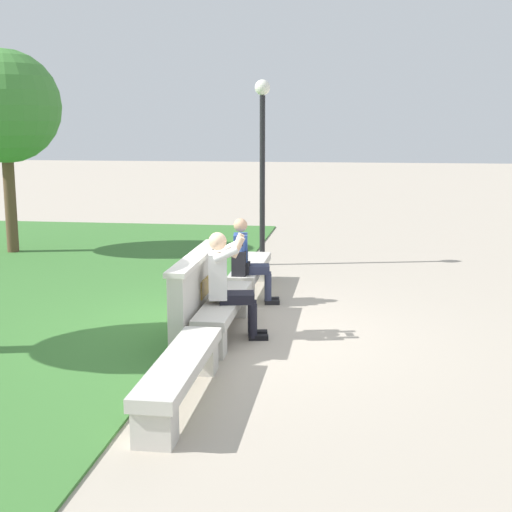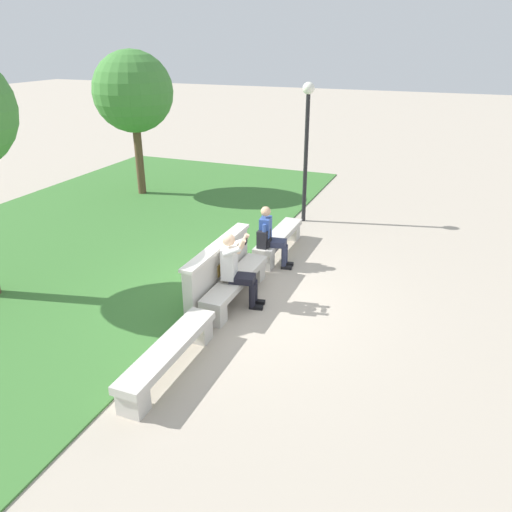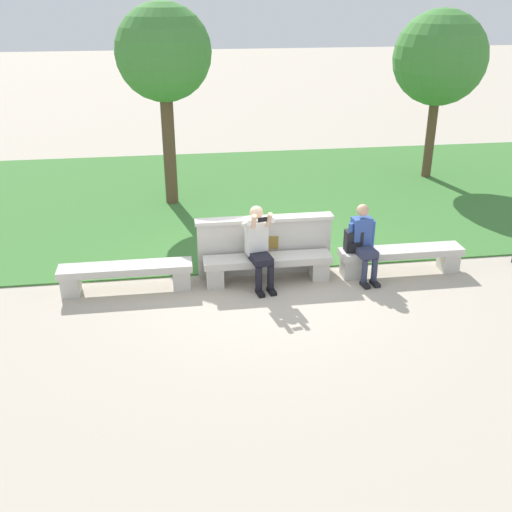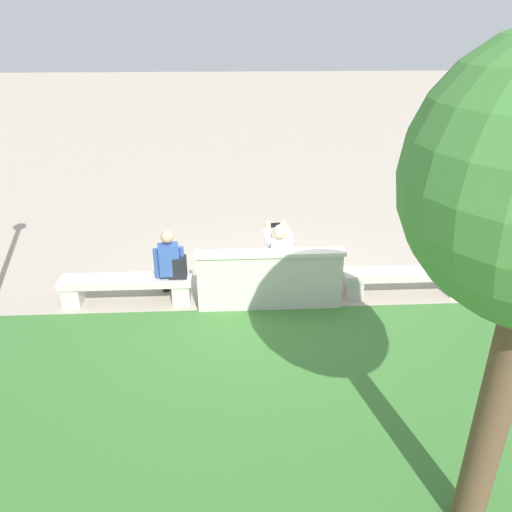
{
  "view_description": "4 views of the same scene",
  "coord_description": "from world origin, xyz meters",
  "px_view_note": "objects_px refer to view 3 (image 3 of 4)",
  "views": [
    {
      "loc": [
        -8.5,
        -1.58,
        2.62
      ],
      "look_at": [
        -0.14,
        -0.42,
        1.04
      ],
      "focal_mm": 50.0,
      "sensor_mm": 36.0,
      "label": 1
    },
    {
      "loc": [
        -7.2,
        -3.26,
        4.31
      ],
      "look_at": [
        -0.38,
        -0.54,
        1.09
      ],
      "focal_mm": 35.0,
      "sensor_mm": 36.0,
      "label": 2
    },
    {
      "loc": [
        -1.47,
        -8.8,
        4.5
      ],
      "look_at": [
        -0.27,
        -0.56,
        0.73
      ],
      "focal_mm": 42.0,
      "sensor_mm": 36.0,
      "label": 3
    },
    {
      "loc": [
        0.58,
        7.17,
        4.19
      ],
      "look_at": [
        0.2,
        -0.04,
        0.76
      ],
      "focal_mm": 35.0,
      "sensor_mm": 36.0,
      "label": 4
    }
  ],
  "objects_px": {
    "person_distant": "(363,240)",
    "backpack": "(353,241)",
    "tree_left_background": "(440,59)",
    "tree_behind_wall": "(164,55)",
    "bench_main": "(126,273)",
    "bench_near": "(268,265)",
    "person_photographer": "(259,243)",
    "bench_mid": "(401,256)"
  },
  "relations": [
    {
      "from": "person_photographer",
      "to": "backpack",
      "type": "relative_size",
      "value": 3.08
    },
    {
      "from": "bench_mid",
      "to": "tree_behind_wall",
      "type": "height_order",
      "value": "tree_behind_wall"
    },
    {
      "from": "bench_mid",
      "to": "backpack",
      "type": "distance_m",
      "value": 0.9
    },
    {
      "from": "bench_main",
      "to": "tree_behind_wall",
      "type": "bearing_deg",
      "value": 79.27
    },
    {
      "from": "tree_behind_wall",
      "to": "person_photographer",
      "type": "bearing_deg",
      "value": -72.56
    },
    {
      "from": "person_photographer",
      "to": "backpack",
      "type": "xyz_separation_m",
      "value": [
        1.61,
        0.1,
        -0.11
      ]
    },
    {
      "from": "backpack",
      "to": "tree_left_background",
      "type": "bearing_deg",
      "value": 56.07
    },
    {
      "from": "backpack",
      "to": "tree_left_background",
      "type": "xyz_separation_m",
      "value": [
        3.54,
        5.26,
        2.29
      ]
    },
    {
      "from": "bench_main",
      "to": "tree_behind_wall",
      "type": "relative_size",
      "value": 0.5
    },
    {
      "from": "person_distant",
      "to": "backpack",
      "type": "xyz_separation_m",
      "value": [
        -0.14,
        0.09,
        -0.05
      ]
    },
    {
      "from": "bench_mid",
      "to": "person_photographer",
      "type": "bearing_deg",
      "value": -178.22
    },
    {
      "from": "bench_main",
      "to": "person_distant",
      "type": "distance_m",
      "value": 3.9
    },
    {
      "from": "backpack",
      "to": "person_distant",
      "type": "bearing_deg",
      "value": -32.33
    },
    {
      "from": "person_distant",
      "to": "tree_left_background",
      "type": "height_order",
      "value": "tree_left_background"
    },
    {
      "from": "person_distant",
      "to": "backpack",
      "type": "relative_size",
      "value": 2.94
    },
    {
      "from": "bench_mid",
      "to": "person_distant",
      "type": "distance_m",
      "value": 0.8
    },
    {
      "from": "bench_main",
      "to": "tree_behind_wall",
      "type": "height_order",
      "value": "tree_behind_wall"
    },
    {
      "from": "backpack",
      "to": "tree_behind_wall",
      "type": "distance_m",
      "value": 5.72
    },
    {
      "from": "bench_main",
      "to": "bench_mid",
      "type": "relative_size",
      "value": 1.0
    },
    {
      "from": "bench_main",
      "to": "backpack",
      "type": "height_order",
      "value": "backpack"
    },
    {
      "from": "person_distant",
      "to": "tree_behind_wall",
      "type": "bearing_deg",
      "value": 125.98
    },
    {
      "from": "person_photographer",
      "to": "tree_behind_wall",
      "type": "distance_m",
      "value": 5.11
    },
    {
      "from": "bench_near",
      "to": "backpack",
      "type": "distance_m",
      "value": 1.48
    },
    {
      "from": "tree_left_background",
      "to": "tree_behind_wall",
      "type": "bearing_deg",
      "value": -170.39
    },
    {
      "from": "person_photographer",
      "to": "backpack",
      "type": "distance_m",
      "value": 1.61
    },
    {
      "from": "bench_near",
      "to": "person_distant",
      "type": "relative_size",
      "value": 1.68
    },
    {
      "from": "bench_mid",
      "to": "person_distant",
      "type": "relative_size",
      "value": 1.68
    },
    {
      "from": "bench_mid",
      "to": "person_distant",
      "type": "height_order",
      "value": "person_distant"
    },
    {
      "from": "tree_behind_wall",
      "to": "person_distant",
      "type": "bearing_deg",
      "value": -54.02
    },
    {
      "from": "bench_main",
      "to": "bench_near",
      "type": "distance_m",
      "value": 2.29
    },
    {
      "from": "bench_near",
      "to": "bench_main",
      "type": "bearing_deg",
      "value": 180.0
    },
    {
      "from": "person_photographer",
      "to": "bench_near",
      "type": "bearing_deg",
      "value": 25.62
    },
    {
      "from": "person_distant",
      "to": "bench_main",
      "type": "bearing_deg",
      "value": 179.03
    },
    {
      "from": "person_distant",
      "to": "tree_left_background",
      "type": "xyz_separation_m",
      "value": [
        3.4,
        5.35,
        2.25
      ]
    },
    {
      "from": "bench_main",
      "to": "tree_left_background",
      "type": "height_order",
      "value": "tree_left_background"
    },
    {
      "from": "bench_main",
      "to": "tree_behind_wall",
      "type": "distance_m",
      "value": 5.16
    },
    {
      "from": "tree_left_background",
      "to": "backpack",
      "type": "bearing_deg",
      "value": -123.93
    },
    {
      "from": "bench_main",
      "to": "bench_near",
      "type": "height_order",
      "value": "same"
    },
    {
      "from": "tree_behind_wall",
      "to": "tree_left_background",
      "type": "bearing_deg",
      "value": 9.61
    },
    {
      "from": "bench_near",
      "to": "tree_left_background",
      "type": "xyz_separation_m",
      "value": [
        4.99,
        5.29,
        2.61
      ]
    },
    {
      "from": "tree_behind_wall",
      "to": "bench_main",
      "type": "bearing_deg",
      "value": -100.73
    },
    {
      "from": "bench_mid",
      "to": "person_distant",
      "type": "bearing_deg",
      "value": -174.68
    }
  ]
}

